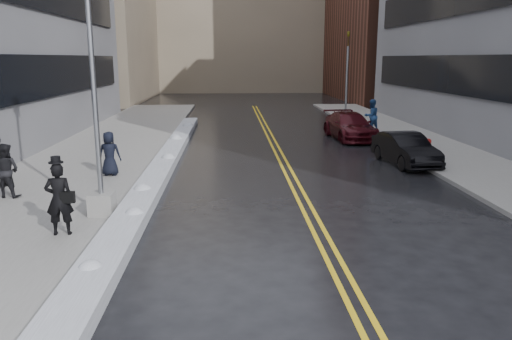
{
  "coord_description": "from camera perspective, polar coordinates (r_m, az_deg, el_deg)",
  "views": [
    {
      "loc": [
        0.25,
        -11.36,
        4.36
      ],
      "look_at": [
        0.95,
        2.2,
        1.3
      ],
      "focal_mm": 35.0,
      "sensor_mm": 36.0,
      "label": 1
    }
  ],
  "objects": [
    {
      "name": "fire_hydrant",
      "position": [
        23.39,
        19.06,
        2.62
      ],
      "size": [
        0.26,
        0.26,
        0.73
      ],
      "color": "maroon",
      "rests_on": "sidewalk_east"
    },
    {
      "name": "lamppost",
      "position": [
        13.94,
        -17.76,
        4.57
      ],
      "size": [
        0.65,
        0.65,
        7.62
      ],
      "color": "gray",
      "rests_on": "sidewalk_west"
    },
    {
      "name": "building_far",
      "position": [
        71.69,
        -1.63,
        18.01
      ],
      "size": [
        36.0,
        16.0,
        22.0
      ],
      "primitive_type": "cube",
      "color": "gray",
      "rests_on": "ground"
    },
    {
      "name": "ground",
      "position": [
        12.17,
        -4.0,
        -8.33
      ],
      "size": [
        160.0,
        160.0,
        0.0
      ],
      "primitive_type": "plane",
      "color": "black",
      "rests_on": "ground"
    },
    {
      "name": "sidewalk_west",
      "position": [
        22.59,
        -18.32,
        1.12
      ],
      "size": [
        5.5,
        50.0,
        0.15
      ],
      "primitive_type": "cube",
      "color": "gray",
      "rests_on": "ground"
    },
    {
      "name": "lane_line_right",
      "position": [
        21.93,
        3.37,
        1.22
      ],
      "size": [
        0.12,
        50.0,
        0.01
      ],
      "primitive_type": "cube",
      "color": "gold",
      "rests_on": "ground"
    },
    {
      "name": "car_maroon",
      "position": [
        27.88,
        10.67,
        4.97
      ],
      "size": [
        2.4,
        5.09,
        1.44
      ],
      "primitive_type": "imported",
      "rotation": [
        0.0,
        0.0,
        0.08
      ],
      "color": "#3A090F",
      "rests_on": "ground"
    },
    {
      "name": "pedestrian_c",
      "position": [
        18.9,
        -16.4,
        1.81
      ],
      "size": [
        0.8,
        0.53,
        1.62
      ],
      "primitive_type": "imported",
      "rotation": [
        0.0,
        0.0,
        3.12
      ],
      "color": "black",
      "rests_on": "sidewalk_west"
    },
    {
      "name": "pedestrian_east",
      "position": [
        29.57,
        13.05,
        6.04
      ],
      "size": [
        1.12,
        1.0,
        1.9
      ],
      "primitive_type": "imported",
      "rotation": [
        0.0,
        0.0,
        3.51
      ],
      "color": "navy",
      "rests_on": "sidewalk_east"
    },
    {
      "name": "traffic_signal",
      "position": [
        36.32,
        10.36,
        10.98
      ],
      "size": [
        0.16,
        0.2,
        6.0
      ],
      "color": "gray",
      "rests_on": "sidewalk_east"
    },
    {
      "name": "sidewalk_east",
      "position": [
        23.86,
        21.21,
        1.49
      ],
      "size": [
        4.0,
        50.0,
        0.15
      ],
      "primitive_type": "cube",
      "color": "gray",
      "rests_on": "ground"
    },
    {
      "name": "snow_ridge",
      "position": [
        19.99,
        -10.67,
        0.38
      ],
      "size": [
        0.9,
        30.0,
        0.34
      ],
      "primitive_type": "cube",
      "color": "silver",
      "rests_on": "ground"
    },
    {
      "name": "building_west_far",
      "position": [
        57.74,
        -19.63,
        16.6
      ],
      "size": [
        14.0,
        22.0,
        18.0
      ],
      "primitive_type": "cube",
      "color": "gray",
      "rests_on": "ground"
    },
    {
      "name": "car_black",
      "position": [
        21.6,
        16.7,
        2.31
      ],
      "size": [
        1.85,
        4.17,
        1.33
      ],
      "primitive_type": "imported",
      "rotation": [
        0.0,
        0.0,
        0.11
      ],
      "color": "black",
      "rests_on": "ground"
    },
    {
      "name": "pedestrian_b",
      "position": [
        17.09,
        -26.66,
        -0.05
      ],
      "size": [
        0.92,
        0.77,
        1.68
      ],
      "primitive_type": "imported",
      "rotation": [
        0.0,
        0.0,
        2.96
      ],
      "color": "black",
      "rests_on": "sidewalk_west"
    },
    {
      "name": "pedestrian_fedora",
      "position": [
        12.91,
        -21.58,
        -3.12
      ],
      "size": [
        0.7,
        0.5,
        1.78
      ],
      "primitive_type": "imported",
      "rotation": [
        0.0,
        0.0,
        3.27
      ],
      "color": "black",
      "rests_on": "sidewalk_west"
    },
    {
      "name": "lane_line_left",
      "position": [
        21.9,
        2.59,
        1.21
      ],
      "size": [
        0.12,
        50.0,
        0.01
      ],
      "primitive_type": "cube",
      "color": "gold",
      "rests_on": "ground"
    }
  ]
}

